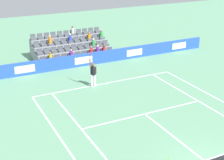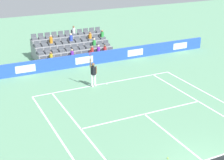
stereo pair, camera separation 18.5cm
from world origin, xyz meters
TOP-DOWN VIEW (x-y plane):
  - line_baseline at (0.00, -11.89)m, footprint 10.97×0.10m
  - line_service at (0.00, -6.40)m, footprint 8.23×0.10m
  - line_centre_service at (0.00, -3.20)m, footprint 0.10×6.40m
  - line_singles_sideline_left at (4.12, -5.95)m, footprint 0.10×11.89m
  - line_singles_sideline_right at (-4.12, -5.95)m, footprint 0.10×11.89m
  - line_doubles_sideline_left at (5.49, -5.95)m, footprint 0.10×11.89m
  - line_doubles_sideline_right at (-5.49, -5.95)m, footprint 0.10×11.89m
  - line_centre_mark at (0.00, -11.79)m, footprint 0.10×0.20m
  - sponsor_barrier at (0.00, -16.27)m, footprint 24.64×0.22m
  - tennis_player at (1.04, -11.80)m, footprint 0.53×0.39m
  - stadium_stand at (-0.01, -19.21)m, footprint 6.82×3.80m
  - loose_tennis_ball at (1.39, -1.92)m, footprint 0.07×0.07m

SIDE VIEW (x-z plane):
  - line_baseline at x=0.00m, z-range 0.00..0.01m
  - line_service at x=0.00m, z-range 0.00..0.01m
  - line_centre_service at x=0.00m, z-range 0.00..0.01m
  - line_singles_sideline_left at x=4.12m, z-range 0.00..0.01m
  - line_singles_sideline_right at x=-4.12m, z-range 0.00..0.01m
  - line_doubles_sideline_left at x=5.49m, z-range 0.00..0.01m
  - line_doubles_sideline_right at x=-5.49m, z-range 0.00..0.01m
  - line_centre_mark at x=0.00m, z-range 0.00..0.01m
  - loose_tennis_ball at x=1.39m, z-range 0.00..0.07m
  - sponsor_barrier at x=0.00m, z-range 0.00..1.06m
  - stadium_stand at x=-0.01m, z-range -0.60..1.97m
  - tennis_player at x=1.04m, z-range -0.43..2.42m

